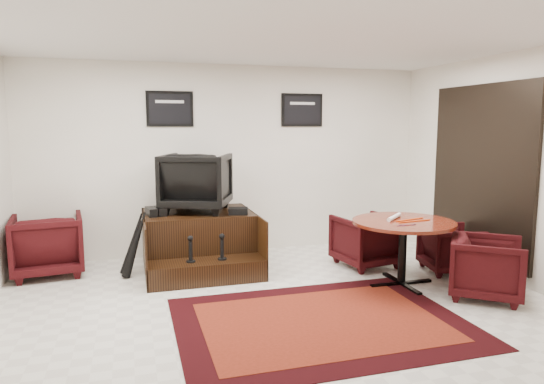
{
  "coord_description": "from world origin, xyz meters",
  "views": [
    {
      "loc": [
        -1.46,
        -4.64,
        1.93
      ],
      "look_at": [
        0.16,
        0.9,
        1.12
      ],
      "focal_mm": 32.0,
      "sensor_mm": 36.0,
      "label": 1
    }
  ],
  "objects_px": {
    "shine_podium": "(199,242)",
    "table_chair_corner": "(487,265)",
    "table_chair_window": "(451,246)",
    "meeting_table": "(403,228)",
    "table_chair_back": "(366,238)",
    "shine_chair": "(196,179)",
    "armchair_side": "(48,242)"
  },
  "relations": [
    {
      "from": "shine_chair",
      "to": "table_chair_window",
      "type": "bearing_deg",
      "value": 179.18
    },
    {
      "from": "armchair_side",
      "to": "table_chair_back",
      "type": "xyz_separation_m",
      "value": [
        4.13,
        -0.79,
        -0.04
      ]
    },
    {
      "from": "meeting_table",
      "to": "table_chair_corner",
      "type": "relative_size",
      "value": 1.59
    },
    {
      "from": "meeting_table",
      "to": "table_chair_back",
      "type": "distance_m",
      "value": 0.92
    },
    {
      "from": "table_chair_window",
      "to": "table_chair_corner",
      "type": "relative_size",
      "value": 0.9
    },
    {
      "from": "shine_chair",
      "to": "table_chair_window",
      "type": "distance_m",
      "value": 3.51
    },
    {
      "from": "shine_chair",
      "to": "table_chair_window",
      "type": "xyz_separation_m",
      "value": [
        3.15,
        -1.27,
        -0.85
      ]
    },
    {
      "from": "armchair_side",
      "to": "table_chair_back",
      "type": "relative_size",
      "value": 1.11
    },
    {
      "from": "shine_podium",
      "to": "table_chair_window",
      "type": "relative_size",
      "value": 2.2
    },
    {
      "from": "armchair_side",
      "to": "table_chair_window",
      "type": "distance_m",
      "value": 5.25
    },
    {
      "from": "shine_chair",
      "to": "table_chair_corner",
      "type": "relative_size",
      "value": 1.16
    },
    {
      "from": "armchair_side",
      "to": "table_chair_corner",
      "type": "xyz_separation_m",
      "value": [
        4.84,
        -2.3,
        -0.05
      ]
    },
    {
      "from": "table_chair_back",
      "to": "meeting_table",
      "type": "bearing_deg",
      "value": 83.69
    },
    {
      "from": "table_chair_window",
      "to": "table_chair_corner",
      "type": "distance_m",
      "value": 0.97
    },
    {
      "from": "shine_chair",
      "to": "meeting_table",
      "type": "distance_m",
      "value": 2.79
    },
    {
      "from": "table_chair_back",
      "to": "table_chair_window",
      "type": "bearing_deg",
      "value": 139.85
    },
    {
      "from": "shine_chair",
      "to": "meeting_table",
      "type": "bearing_deg",
      "value": 166.34
    },
    {
      "from": "table_chair_window",
      "to": "table_chair_corner",
      "type": "bearing_deg",
      "value": 176.97
    },
    {
      "from": "shine_podium",
      "to": "armchair_side",
      "type": "height_order",
      "value": "armchair_side"
    },
    {
      "from": "shine_podium",
      "to": "armchair_side",
      "type": "relative_size",
      "value": 1.74
    },
    {
      "from": "shine_chair",
      "to": "meeting_table",
      "type": "height_order",
      "value": "shine_chair"
    },
    {
      "from": "armchair_side",
      "to": "table_chair_corner",
      "type": "distance_m",
      "value": 5.36
    },
    {
      "from": "table_chair_back",
      "to": "table_chair_corner",
      "type": "relative_size",
      "value": 1.02
    },
    {
      "from": "shine_podium",
      "to": "table_chair_window",
      "type": "xyz_separation_m",
      "value": [
        3.15,
        -1.12,
        -0.01
      ]
    },
    {
      "from": "armchair_side",
      "to": "table_chair_corner",
      "type": "height_order",
      "value": "armchair_side"
    },
    {
      "from": "shine_chair",
      "to": "table_chair_back",
      "type": "xyz_separation_m",
      "value": [
        2.21,
        -0.7,
        -0.8
      ]
    },
    {
      "from": "shine_podium",
      "to": "armchair_side",
      "type": "distance_m",
      "value": 1.94
    },
    {
      "from": "meeting_table",
      "to": "table_chair_window",
      "type": "xyz_separation_m",
      "value": [
        0.9,
        0.29,
        -0.36
      ]
    },
    {
      "from": "table_chair_back",
      "to": "table_chair_corner",
      "type": "bearing_deg",
      "value": 106.37
    },
    {
      "from": "armchair_side",
      "to": "meeting_table",
      "type": "relative_size",
      "value": 0.72
    },
    {
      "from": "shine_podium",
      "to": "table_chair_corner",
      "type": "distance_m",
      "value": 3.58
    },
    {
      "from": "armchair_side",
      "to": "meeting_table",
      "type": "height_order",
      "value": "armchair_side"
    }
  ]
}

